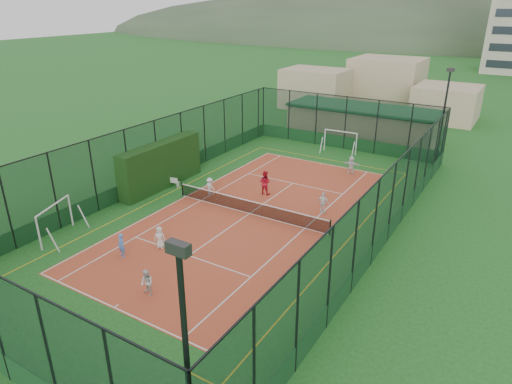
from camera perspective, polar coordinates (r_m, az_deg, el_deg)
ground at (r=30.67m, az=-0.81°, el=-2.72°), size 300.00×300.00×0.00m
court_slab at (r=30.66m, az=-0.81°, el=-2.71°), size 11.17×23.97×0.01m
tennis_net at (r=30.44m, az=-0.82°, el=-1.82°), size 11.67×0.12×1.06m
perimeter_fence at (r=29.67m, az=-0.84°, el=1.64°), size 18.12×34.12×5.00m
floodlight_se at (r=12.95m, az=-8.45°, el=-22.39°), size 0.60×0.26×8.25m
floodlight_ne at (r=41.45m, az=22.31°, el=8.49°), size 0.60×0.26×8.25m
clubhouse at (r=49.11m, az=13.15°, el=8.57°), size 15.20×7.20×3.15m
distant_hills at (r=174.48m, az=27.67°, el=16.13°), size 200.00×60.00×24.00m
hedge_left at (r=35.24m, az=-11.78°, el=3.31°), size 1.18×7.88×3.45m
white_bench at (r=35.63m, az=-10.61°, el=1.34°), size 1.47×0.67×0.80m
futsal_goal_near at (r=29.76m, az=-23.77°, el=-3.41°), size 3.39×2.00×2.11m
futsal_goal_far at (r=43.37m, az=10.47°, el=6.15°), size 3.20×1.02×2.05m
child_near_left at (r=26.87m, az=-11.94°, el=-5.58°), size 0.77×0.65×1.33m
child_near_mid at (r=26.53m, az=-16.48°, el=-6.41°), size 0.57×0.45×1.38m
child_near_right at (r=22.99m, az=-13.49°, el=-10.98°), size 0.78×0.68×1.37m
child_far_left at (r=33.49m, az=-5.79°, el=0.71°), size 0.89×0.55×1.32m
child_far_right at (r=30.79m, az=8.40°, el=-1.34°), size 0.87×0.37×1.48m
child_far_back at (r=38.24m, az=11.81°, el=3.32°), size 1.40×0.51×1.48m
coach at (r=33.40m, az=1.10°, el=1.19°), size 0.91×0.74×1.79m
tennis_balls at (r=31.76m, az=0.63°, el=-1.69°), size 6.74×1.32×0.07m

